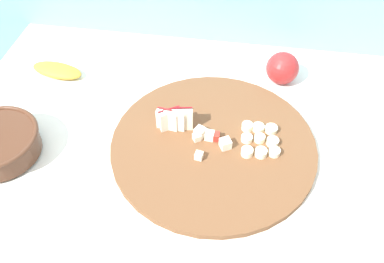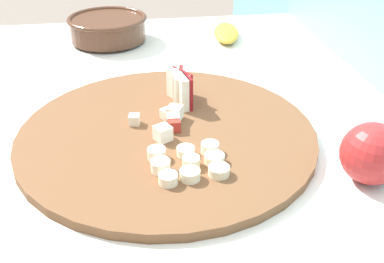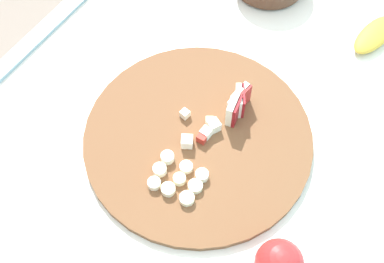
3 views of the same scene
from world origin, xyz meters
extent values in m
cylinder|color=brown|center=(0.02, 0.03, 0.94)|extent=(0.44, 0.44, 0.01)
cube|color=#A32323|center=(-0.08, 0.06, 0.98)|extent=(0.05, 0.01, 0.05)
cube|color=white|center=(-0.09, 0.06, 0.98)|extent=(0.05, 0.02, 0.05)
cube|color=#A32323|center=(-0.07, 0.06, 0.98)|extent=(0.04, 0.01, 0.05)
cube|color=white|center=(-0.07, 0.06, 0.98)|extent=(0.05, 0.01, 0.05)
cube|color=maroon|center=(-0.05, 0.07, 0.98)|extent=(0.04, 0.01, 0.05)
cube|color=beige|center=(-0.05, 0.06, 0.98)|extent=(0.04, 0.02, 0.05)
cube|color=maroon|center=(-0.08, 0.07, 0.98)|extent=(0.04, 0.03, 0.05)
cube|color=white|center=(-0.08, 0.06, 0.98)|extent=(0.05, 0.04, 0.05)
cube|color=#B22D23|center=(0.02, 0.04, 0.96)|extent=(0.02, 0.02, 0.02)
cube|color=#EFE5CC|center=(-0.01, -0.02, 0.96)|extent=(0.02, 0.02, 0.02)
cube|color=#EFE5CC|center=(-0.01, 0.05, 0.96)|extent=(0.03, 0.03, 0.02)
cube|color=#EFE5CC|center=(-0.02, 0.03, 0.96)|extent=(0.02, 0.02, 0.02)
cube|color=white|center=(0.05, 0.02, 0.96)|extent=(0.03, 0.03, 0.02)
cube|color=white|center=(0.01, 0.04, 0.96)|extent=(0.02, 0.02, 0.02)
cylinder|color=white|center=(0.09, 0.01, 0.96)|extent=(0.02, 0.02, 0.02)
cylinder|color=white|center=(0.12, 0.01, 0.96)|extent=(0.03, 0.03, 0.02)
cylinder|color=white|center=(0.15, 0.02, 0.96)|extent=(0.02, 0.02, 0.01)
cylinder|color=white|center=(0.09, 0.05, 0.96)|extent=(0.02, 0.02, 0.01)
cylinder|color=beige|center=(0.11, 0.05, 0.96)|extent=(0.02, 0.02, 0.01)
cylinder|color=#F4EAC6|center=(0.14, 0.05, 0.96)|extent=(0.03, 0.03, 0.01)
cylinder|color=white|center=(0.09, 0.08, 0.96)|extent=(0.02, 0.02, 0.01)
cylinder|color=beige|center=(0.11, 0.08, 0.96)|extent=(0.03, 0.03, 0.01)
cylinder|color=beige|center=(0.14, 0.08, 0.96)|extent=(0.03, 0.03, 0.01)
cylinder|color=#4C2D1E|center=(-0.42, -0.06, 0.94)|extent=(0.09, 0.09, 0.01)
cylinder|color=#4C2D1E|center=(-0.42, -0.06, 0.97)|extent=(0.17, 0.17, 0.05)
torus|color=#4C2D1E|center=(-0.42, -0.06, 0.99)|extent=(0.18, 0.18, 0.01)
ellipsoid|color=gold|center=(-0.40, 0.21, 0.95)|extent=(0.14, 0.08, 0.03)
sphere|color=#A32323|center=(0.16, 0.27, 0.98)|extent=(0.08, 0.08, 0.08)
camera|label=1|loc=(0.06, -0.53, 1.59)|focal=37.58mm
camera|label=2|loc=(0.59, -0.02, 1.29)|focal=42.47mm
camera|label=3|loc=(0.43, 0.28, 1.78)|focal=47.57mm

